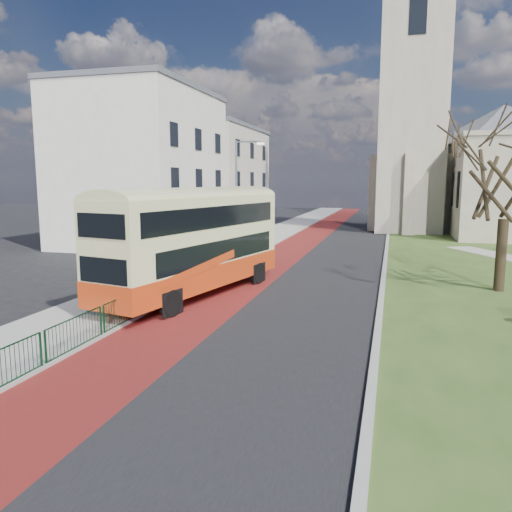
% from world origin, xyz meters
% --- Properties ---
extents(ground, '(160.00, 160.00, 0.00)m').
position_xyz_m(ground, '(0.00, 0.00, 0.00)').
color(ground, black).
rests_on(ground, ground).
extents(road_carriageway, '(9.00, 120.00, 0.01)m').
position_xyz_m(road_carriageway, '(1.50, 20.00, 0.01)').
color(road_carriageway, black).
rests_on(road_carriageway, ground).
extents(bus_lane, '(3.40, 120.00, 0.01)m').
position_xyz_m(bus_lane, '(-1.20, 20.00, 0.01)').
color(bus_lane, '#591414').
rests_on(bus_lane, ground).
extents(pavement_west, '(4.00, 120.00, 0.12)m').
position_xyz_m(pavement_west, '(-5.00, 20.00, 0.06)').
color(pavement_west, gray).
rests_on(pavement_west, ground).
extents(kerb_west, '(0.25, 120.00, 0.13)m').
position_xyz_m(kerb_west, '(-3.00, 20.00, 0.07)').
color(kerb_west, '#999993').
rests_on(kerb_west, ground).
extents(kerb_east, '(0.25, 80.00, 0.13)m').
position_xyz_m(kerb_east, '(6.10, 22.00, 0.07)').
color(kerb_east, '#999993').
rests_on(kerb_east, ground).
extents(pedestrian_railing, '(0.07, 24.00, 1.12)m').
position_xyz_m(pedestrian_railing, '(-2.95, 4.00, 0.55)').
color(pedestrian_railing, '#0B3219').
rests_on(pedestrian_railing, ground).
extents(gothic_church, '(16.38, 18.00, 40.00)m').
position_xyz_m(gothic_church, '(12.56, 38.00, 13.13)').
color(gothic_church, gray).
rests_on(gothic_church, ground).
extents(street_block_near, '(10.30, 14.30, 13.00)m').
position_xyz_m(street_block_near, '(-14.00, 22.00, 6.51)').
color(street_block_near, beige).
rests_on(street_block_near, ground).
extents(street_block_far, '(10.30, 16.30, 11.50)m').
position_xyz_m(street_block_far, '(-14.00, 38.00, 5.76)').
color(street_block_far, '#B8AD9C').
rests_on(street_block_far, ground).
extents(streetlamp, '(2.13, 0.18, 8.00)m').
position_xyz_m(streetlamp, '(-4.35, 18.00, 4.59)').
color(streetlamp, gray).
rests_on(streetlamp, pavement_west).
extents(bus, '(5.10, 11.76, 4.79)m').
position_xyz_m(bus, '(-2.26, 4.55, 2.73)').
color(bus, '#B63510').
rests_on(bus, ground).
extents(winter_tree_near, '(6.19, 6.19, 8.92)m').
position_xyz_m(winter_tree_near, '(11.52, 9.25, 6.22)').
color(winter_tree_near, black).
rests_on(winter_tree_near, grass_green).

